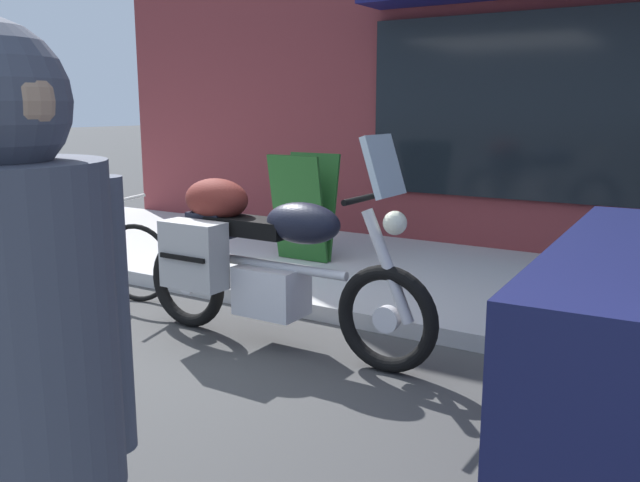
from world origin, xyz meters
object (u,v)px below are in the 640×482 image
touring_motorcycle (258,256)px  pedestrian_walking (13,382)px  sandwich_board_sign (304,207)px  parked_bicycle (80,254)px

touring_motorcycle → pedestrian_walking: size_ratio=1.31×
pedestrian_walking → sandwich_board_sign: bearing=117.6°
sandwich_board_sign → touring_motorcycle: bearing=-65.0°
parked_bicycle → sandwich_board_sign: size_ratio=1.65×
touring_motorcycle → parked_bicycle: (-1.97, 0.15, -0.25)m
parked_bicycle → pedestrian_walking: pedestrian_walking is taller
parked_bicycle → touring_motorcycle: bearing=-4.3°
touring_motorcycle → parked_bicycle: touring_motorcycle is taller
touring_motorcycle → parked_bicycle: size_ratio=1.36×
parked_bicycle → pedestrian_walking: size_ratio=0.97×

